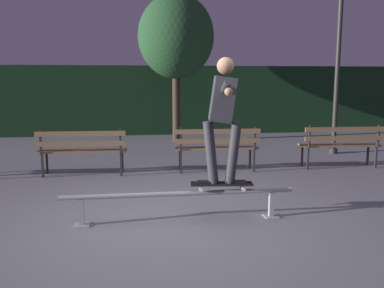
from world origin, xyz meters
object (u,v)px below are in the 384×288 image
Objects in this scene: skateboarder at (223,110)px; grind_rail at (179,198)px; park_bench_rightmost at (341,142)px; skateboard at (222,184)px; park_bench_right_center at (217,144)px; tree_behind_benches at (176,37)px; lamp_post_right at (339,48)px; park_bench_left_center at (82,147)px.

grind_rail is at bearing 179.96° from skateboarder.
skateboard is at bearing -138.00° from park_bench_rightmost.
tree_behind_benches is at bearing 95.48° from park_bench_right_center.
park_bench_rightmost is 0.39× the size of tree_behind_benches.
skateboard is at bearing 173.44° from skateboarder.
skateboarder reaches higher than park_bench_rightmost.
tree_behind_benches reaches higher than skateboarder.
tree_behind_benches is 4.34m from lamp_post_right.
grind_rail is at bearing -134.16° from lamp_post_right.
grind_rail is 2.89m from park_bench_right_center.
skateboarder is 0.40× the size of lamp_post_right.
park_bench_rightmost is (2.99, 2.70, 0.08)m from skateboard.
park_bench_right_center is at bearing 80.00° from skateboard.
skateboarder reaches higher than park_bench_left_center.
skateboard is 0.94m from skateboarder.
skateboarder reaches higher than skateboard.
grind_rail is at bearing -142.64° from park_bench_rightmost.
park_bench_left_center is 5.04m from park_bench_rightmost.
park_bench_rightmost is 2.61m from lamp_post_right.
park_bench_rightmost is at bearing 42.00° from skateboard.
tree_behind_benches is at bearing 125.65° from park_bench_rightmost.
lamp_post_right is at bearing 49.76° from skateboard.
skateboarder is 0.97× the size of park_bench_left_center.
park_bench_left_center is 6.23m from lamp_post_right.
skateboarder is 4.12m from park_bench_rightmost.
park_bench_right_center is at bearing 0.00° from park_bench_left_center.
lamp_post_right is (3.65, 4.31, 2.03)m from skateboard.
park_bench_left_center is (-1.51, 2.70, 0.24)m from grind_rail.
skateboarder is (0.54, -0.00, 1.09)m from grind_rail.
tree_behind_benches is at bearing 89.29° from skateboarder.
skateboard is (0.54, -0.00, 0.16)m from grind_rail.
park_bench_left_center is at bearing 119.19° from grind_rail.
park_bench_rightmost reaches higher than grind_rail.
skateboard is at bearing -0.00° from grind_rail.
skateboard is 2.74m from park_bench_right_center.
grind_rail is 0.71× the size of tree_behind_benches.
skateboard is at bearing -90.73° from tree_behind_benches.
lamp_post_right is at bearing 67.96° from park_bench_rightmost.
skateboarder is 0.97× the size of park_bench_rightmost.
lamp_post_right is at bearing 15.83° from park_bench_left_center.
grind_rail is 0.75× the size of lamp_post_right.
park_bench_rightmost is at bearing 37.36° from grind_rail.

